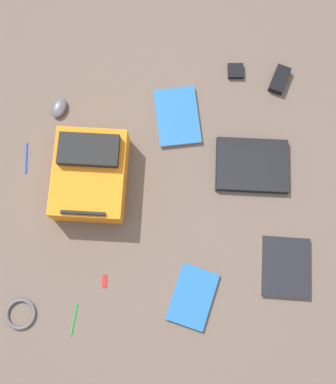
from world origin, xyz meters
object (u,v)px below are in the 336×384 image
at_px(power_brick, 280,80).
at_px(earbud_pouch, 236,71).
at_px(pen_blue, 26,158).
at_px(usb_stick, 104,281).
at_px(laptop, 252,165).
at_px(book_red, 193,297).
at_px(pen_black, 74,320).
at_px(book_comic, 286,267).
at_px(cable_coil, 21,314).
at_px(backpack, 90,174).
at_px(computer_mouse, 59,108).
at_px(book_blue, 177,116).

distance_m(power_brick, earbud_pouch, 0.21).
distance_m(pen_blue, usb_stick, 0.66).
bearing_deg(earbud_pouch, laptop, 101.25).
height_order(laptop, pen_blue, laptop).
relative_size(book_red, pen_black, 2.11).
bearing_deg(earbud_pouch, power_brick, 171.18).
xyz_separation_m(book_comic, pen_black, (0.87, 0.28, -0.01)).
relative_size(earbud_pouch, usb_stick, 1.32).
bearing_deg(usb_stick, earbud_pouch, -116.86).
xyz_separation_m(cable_coil, earbud_pouch, (-0.84, -1.17, 0.00)).
distance_m(backpack, computer_mouse, 0.37).
bearing_deg(computer_mouse, book_blue, -167.32).
bearing_deg(book_red, book_comic, -158.54).
bearing_deg(earbud_pouch, cable_coil, 54.22).
xyz_separation_m(power_brick, earbud_pouch, (0.20, -0.03, -0.01)).
height_order(computer_mouse, power_brick, power_brick).
bearing_deg(earbud_pouch, computer_mouse, 17.31).
height_order(book_red, book_blue, book_blue).
bearing_deg(book_blue, computer_mouse, 0.20).
xyz_separation_m(book_comic, earbud_pouch, (0.25, -0.89, 0.00)).
height_order(cable_coil, pen_blue, cable_coil).
bearing_deg(cable_coil, pen_black, 178.67).
bearing_deg(backpack, book_blue, -138.02).
distance_m(laptop, power_brick, 0.44).
height_order(book_blue, earbud_pouch, earbud_pouch).
distance_m(book_red, book_blue, 0.81).
xyz_separation_m(book_red, book_blue, (0.12, -0.80, 0.00)).
xyz_separation_m(book_comic, cable_coil, (1.09, 0.27, -0.00)).
distance_m(backpack, book_blue, 0.48).
relative_size(computer_mouse, cable_coil, 0.76).
xyz_separation_m(laptop, pen_blue, (1.01, 0.04, -0.01)).
relative_size(book_comic, earbud_pouch, 3.52).
height_order(book_blue, power_brick, power_brick).
bearing_deg(cable_coil, pen_blue, -83.36).
bearing_deg(book_comic, cable_coil, 14.17).
distance_m(computer_mouse, cable_coil, 0.92).
bearing_deg(backpack, book_comic, 159.12).
bearing_deg(pen_black, earbud_pouch, -117.84).
height_order(book_blue, pen_blue, book_blue).
xyz_separation_m(book_blue, pen_blue, (0.66, 0.25, -0.01)).
bearing_deg(pen_blue, backpack, 167.24).
bearing_deg(earbud_pouch, backpack, 42.82).
distance_m(book_red, cable_coil, 0.71).
height_order(laptop, power_brick, power_brick).
height_order(book_comic, pen_blue, book_comic).
height_order(backpack, pen_blue, backpack).
height_order(laptop, book_red, laptop).
distance_m(book_red, computer_mouse, 1.03).
xyz_separation_m(pen_black, usb_stick, (-0.11, -0.16, -0.00)).
relative_size(backpack, usb_stick, 7.20).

